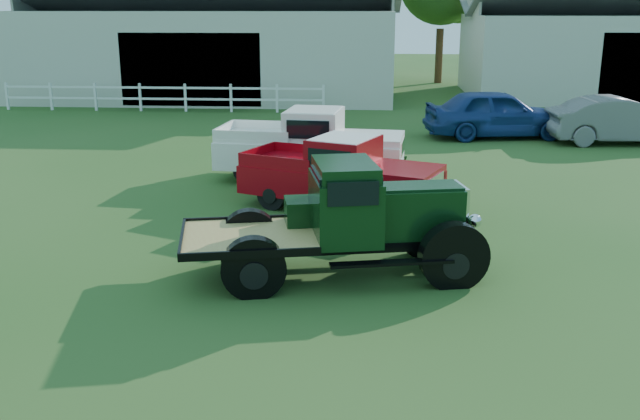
# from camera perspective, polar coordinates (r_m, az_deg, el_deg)

# --- Properties ---
(ground) EXTENTS (120.00, 120.00, 0.00)m
(ground) POSITION_cam_1_polar(r_m,az_deg,el_deg) (11.43, -1.44, -6.71)
(ground) COLOR #204C17
(shed_left) EXTENTS (18.80, 10.20, 5.60)m
(shed_left) POSITION_cam_1_polar(r_m,az_deg,el_deg) (37.41, -8.54, 13.35)
(shed_left) COLOR beige
(shed_left) RESTS_ON ground
(shed_right) EXTENTS (16.80, 9.20, 5.20)m
(shed_right) POSITION_cam_1_polar(r_m,az_deg,el_deg) (39.71, 23.70, 12.07)
(shed_right) COLOR beige
(shed_right) RESTS_ON ground
(fence_rail) EXTENTS (14.20, 0.16, 1.20)m
(fence_rail) POSITION_cam_1_polar(r_m,az_deg,el_deg) (32.03, -12.47, 8.79)
(fence_rail) COLOR white
(fence_rail) RESTS_ON ground
(tree_c) EXTENTS (5.40, 5.40, 9.00)m
(tree_c) POSITION_cam_1_polar(r_m,az_deg,el_deg) (43.68, 9.68, 15.89)
(tree_c) COLOR #284A1B
(tree_c) RESTS_ON ground
(vintage_flatbed) EXTENTS (5.24, 2.93, 1.96)m
(vintage_flatbed) POSITION_cam_1_polar(r_m,az_deg,el_deg) (11.90, 1.53, -0.77)
(vintage_flatbed) COLOR black
(vintage_flatbed) RESTS_ON ground
(red_pickup) EXTENTS (4.90, 3.38, 1.67)m
(red_pickup) POSITION_cam_1_polar(r_m,az_deg,el_deg) (15.90, 1.64, 2.99)
(red_pickup) COLOR #990610
(red_pickup) RESTS_ON ground
(white_pickup) EXTENTS (5.15, 2.44, 1.83)m
(white_pickup) POSITION_cam_1_polar(r_m,az_deg,el_deg) (18.65, -0.77, 5.18)
(white_pickup) COLOR white
(white_pickup) RESTS_ON ground
(misc_car_blue) EXTENTS (5.18, 2.73, 1.68)m
(misc_car_blue) POSITION_cam_1_polar(r_m,az_deg,el_deg) (25.65, 13.97, 7.52)
(misc_car_blue) COLOR navy
(misc_car_blue) RESTS_ON ground
(misc_car_grey) EXTENTS (4.76, 1.91, 1.54)m
(misc_car_grey) POSITION_cam_1_polar(r_m,az_deg,el_deg) (25.78, 22.90, 6.62)
(misc_car_grey) COLOR #5E5E5E
(misc_car_grey) RESTS_ON ground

